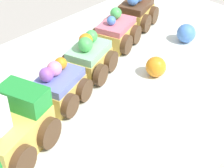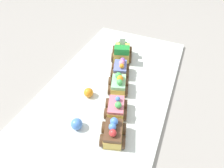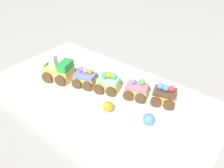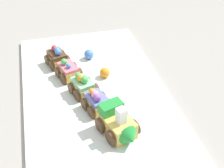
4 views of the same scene
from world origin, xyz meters
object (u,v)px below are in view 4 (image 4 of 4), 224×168
at_px(cake_car_mint, 83,86).
at_px(cake_car_chocolate, 57,58).
at_px(cake_train_locomotive, 119,125).
at_px(gumball_blue, 89,54).
at_px(cake_car_strawberry, 68,71).
at_px(cake_car_blueberry, 97,102).
at_px(gumball_orange, 105,73).

relative_size(cake_car_mint, cake_car_chocolate, 1.00).
xyz_separation_m(cake_train_locomotive, gumball_blue, (-0.35, -0.01, -0.01)).
bearing_deg(cake_train_locomotive, cake_car_mint, -179.91).
bearing_deg(gumball_blue, cake_train_locomotive, 0.92).
distance_m(cake_car_mint, cake_car_strawberry, 0.09).
height_order(cake_train_locomotive, cake_car_mint, cake_train_locomotive).
bearing_deg(cake_car_chocolate, cake_car_blueberry, -0.15).
bearing_deg(cake_car_chocolate, cake_car_strawberry, -0.26).
bearing_deg(cake_car_blueberry, cake_car_mint, 179.78).
height_order(gumball_orange, gumball_blue, gumball_blue).
distance_m(cake_car_blueberry, gumball_orange, 0.15).
height_order(cake_car_blueberry, gumball_orange, cake_car_blueberry).
distance_m(cake_car_blueberry, gumball_blue, 0.25).
bearing_deg(cake_car_strawberry, cake_train_locomotive, 0.07).
bearing_deg(gumball_orange, cake_car_blueberry, -21.21).
height_order(cake_car_strawberry, gumball_blue, cake_car_strawberry).
bearing_deg(cake_car_strawberry, gumball_orange, 58.69).
relative_size(cake_car_chocolate, gumball_blue, 2.65).
xyz_separation_m(cake_train_locomotive, cake_car_chocolate, (-0.34, -0.11, -0.00)).
relative_size(cake_train_locomotive, gumball_blue, 3.92).
bearing_deg(gumball_blue, cake_car_strawberry, -41.72).
bearing_deg(cake_car_strawberry, gumball_blue, 120.55).
distance_m(cake_car_strawberry, gumball_blue, 0.12).
height_order(cake_car_blueberry, cake_car_strawberry, cake_car_blueberry).
distance_m(cake_car_mint, gumball_orange, 0.10).
height_order(cake_car_mint, cake_car_chocolate, same).
xyz_separation_m(cake_car_strawberry, cake_car_chocolate, (-0.08, -0.02, 0.00)).
xyz_separation_m(cake_car_strawberry, gumball_blue, (-0.09, 0.08, -0.01)).
distance_m(cake_car_blueberry, cake_car_chocolate, 0.25).
bearing_deg(gumball_blue, cake_car_mint, -16.12).
bearing_deg(gumball_blue, gumball_orange, 13.16).
bearing_deg(cake_car_strawberry, cake_car_blueberry, -0.09).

